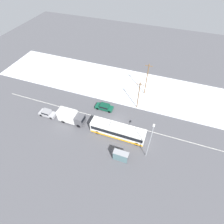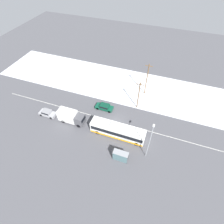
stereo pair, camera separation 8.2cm
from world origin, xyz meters
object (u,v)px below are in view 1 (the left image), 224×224
at_px(box_truck, 71,117).
at_px(parked_car_near_truck, 47,113).
at_px(pedestrian_at_stop, 120,151).
at_px(utility_pole_snowlot, 147,79).
at_px(streetlamp, 150,141).
at_px(utility_pole_roadside, 139,95).
at_px(city_bus, 118,131).
at_px(sedan_car, 104,107).
at_px(bus_shelter, 120,156).

height_order(box_truck, parked_car_near_truck, box_truck).
bearing_deg(pedestrian_at_stop, parked_car_near_truck, 168.26).
relative_size(parked_car_near_truck, utility_pole_snowlot, 0.45).
height_order(box_truck, pedestrian_at_stop, box_truck).
height_order(box_truck, streetlamp, streetlamp).
distance_m(pedestrian_at_stop, utility_pole_roadside, 14.24).
height_order(parked_car_near_truck, utility_pole_roadside, utility_pole_roadside).
distance_m(parked_car_near_truck, pedestrian_at_stop, 20.05).
distance_m(streetlamp, utility_pole_snowlot, 18.69).
relative_size(box_truck, parked_car_near_truck, 1.52).
bearing_deg(utility_pole_snowlot, parked_car_near_truck, -142.07).
height_order(city_bus, utility_pole_snowlot, utility_pole_snowlot).
bearing_deg(parked_car_near_truck, streetlamp, -5.55).
height_order(city_bus, sedan_car, city_bus).
bearing_deg(box_truck, streetlamp, -8.11).
height_order(city_bus, utility_pole_roadside, utility_pole_roadside).
height_order(city_bus, pedestrian_at_stop, city_bus).
distance_m(box_truck, utility_pole_roadside, 16.53).
xyz_separation_m(pedestrian_at_stop, streetlamp, (5.01, 1.69, 3.83)).
xyz_separation_m(sedan_car, utility_pole_snowlot, (8.09, 9.21, 3.97)).
xyz_separation_m(bus_shelter, utility_pole_snowlot, (0.11, 21.21, 3.08)).
distance_m(sedan_car, utility_pole_snowlot, 12.89).
xyz_separation_m(box_truck, bus_shelter, (13.72, -5.65, -0.05)).
relative_size(city_bus, streetlamp, 1.54).
xyz_separation_m(parked_car_near_truck, utility_pole_roadside, (19.64, 9.81, 3.28)).
relative_size(parked_car_near_truck, streetlamp, 0.53).
distance_m(sedan_car, parked_car_near_truck, 13.80).
xyz_separation_m(city_bus, box_truck, (-11.34, 0.09, 0.20)).
height_order(city_bus, bus_shelter, city_bus).
distance_m(bus_shelter, streetlamp, 6.28).
relative_size(streetlamp, utility_pole_snowlot, 0.84).
height_order(bus_shelter, utility_pole_snowlot, utility_pole_snowlot).
xyz_separation_m(streetlamp, utility_pole_snowlot, (-4.42, 18.16, -0.04)).
bearing_deg(pedestrian_at_stop, box_truck, 162.06).
relative_size(box_truck, sedan_car, 1.39).
height_order(parked_car_near_truck, bus_shelter, bus_shelter).
bearing_deg(parked_car_near_truck, utility_pole_roadside, 26.56).
height_order(bus_shelter, utility_pole_roadside, utility_pole_roadside).
xyz_separation_m(parked_car_near_truck, streetlamp, (24.65, -2.40, 3.98)).
xyz_separation_m(streetlamp, utility_pole_roadside, (-5.01, 12.21, -0.70)).
bearing_deg(utility_pole_snowlot, sedan_car, -131.31).
relative_size(city_bus, box_truck, 1.92).
bearing_deg(sedan_car, pedestrian_at_stop, 125.17).
xyz_separation_m(box_truck, parked_car_near_truck, (-6.41, -0.20, -0.92)).
height_order(pedestrian_at_stop, utility_pole_roadside, utility_pole_roadside).
height_order(streetlamp, utility_pole_snowlot, utility_pole_snowlot).
bearing_deg(box_truck, sedan_car, 47.95).
xyz_separation_m(city_bus, streetlamp, (6.90, -2.51, 3.26)).
height_order(sedan_car, pedestrian_at_stop, pedestrian_at_stop).
bearing_deg(utility_pole_snowlot, utility_pole_roadside, -95.70).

